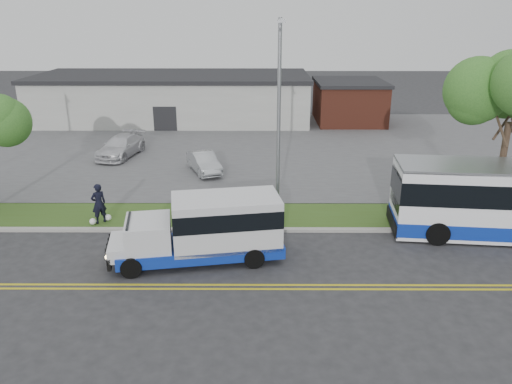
{
  "coord_description": "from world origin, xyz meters",
  "views": [
    {
      "loc": [
        2.02,
        -20.52,
        9.8
      ],
      "look_at": [
        1.93,
        2.18,
        1.6
      ],
      "focal_mm": 35.0,
      "sensor_mm": 36.0,
      "label": 1
    }
  ],
  "objects_px": {
    "parked_car_a": "(204,162)",
    "shuttle_bus": "(209,227)",
    "parked_car_b": "(121,146)",
    "pedestrian": "(99,203)",
    "streetlight_near": "(279,115)"
  },
  "relations": [
    {
      "from": "shuttle_bus",
      "to": "pedestrian",
      "type": "distance_m",
      "value": 6.74
    },
    {
      "from": "pedestrian",
      "to": "parked_car_a",
      "type": "bearing_deg",
      "value": -155.96
    },
    {
      "from": "pedestrian",
      "to": "shuttle_bus",
      "type": "bearing_deg",
      "value": 109.19
    },
    {
      "from": "streetlight_near",
      "to": "shuttle_bus",
      "type": "bearing_deg",
      "value": -124.06
    },
    {
      "from": "shuttle_bus",
      "to": "parked_car_a",
      "type": "distance_m",
      "value": 11.91
    },
    {
      "from": "streetlight_near",
      "to": "parked_car_b",
      "type": "relative_size",
      "value": 1.9
    },
    {
      "from": "streetlight_near",
      "to": "pedestrian",
      "type": "xyz_separation_m",
      "value": [
        -8.68,
        -0.83,
        -4.14
      ]
    },
    {
      "from": "parked_car_a",
      "to": "shuttle_bus",
      "type": "bearing_deg",
      "value": -105.07
    },
    {
      "from": "parked_car_a",
      "to": "parked_car_b",
      "type": "relative_size",
      "value": 0.78
    },
    {
      "from": "streetlight_near",
      "to": "parked_car_a",
      "type": "bearing_deg",
      "value": 120.96
    },
    {
      "from": "parked_car_b",
      "to": "parked_car_a",
      "type": "bearing_deg",
      "value": -19.35
    },
    {
      "from": "shuttle_bus",
      "to": "parked_car_b",
      "type": "relative_size",
      "value": 1.47
    },
    {
      "from": "parked_car_a",
      "to": "parked_car_b",
      "type": "xyz_separation_m",
      "value": [
        -6.29,
        3.73,
        0.08
      ]
    },
    {
      "from": "parked_car_a",
      "to": "parked_car_b",
      "type": "bearing_deg",
      "value": 127.26
    },
    {
      "from": "streetlight_near",
      "to": "pedestrian",
      "type": "height_order",
      "value": "streetlight_near"
    }
  ]
}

